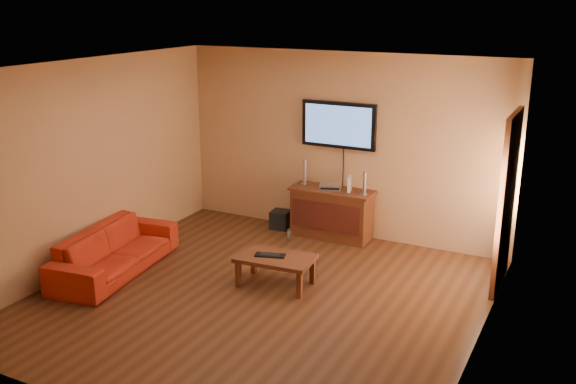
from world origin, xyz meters
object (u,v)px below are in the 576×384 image
Objects in this scene: subwoofer at (281,219)px; keyboard at (270,255)px; sofa at (114,243)px; coffee_table at (276,261)px; media_console at (331,213)px; speaker_left at (305,173)px; game_console at (350,184)px; av_receiver at (330,187)px; television at (339,125)px; speaker_right at (364,184)px; bottle at (289,235)px.

keyboard reaches higher than subwoofer.
sofa is 2.06m from keyboard.
media_console is at bearing 91.47° from coffee_table.
speaker_left is at bearing 103.16° from keyboard.
av_receiver is at bearing 169.45° from game_console.
television is 1.75m from subwoofer.
television is (0.00, 0.19, 1.28)m from media_console.
keyboard is (-0.07, -0.01, 0.06)m from coffee_table.
av_receiver is at bearing 92.35° from coffee_table.
television is 0.89m from speaker_left.
speaker_right is (2.51, 2.37, 0.51)m from sofa.
game_console reaches higher than coffee_table.
bottle is at bearing -94.05° from speaker_left.
sofa is at bearing -122.15° from speaker_left.
game_console is 0.56× the size of keyboard.
av_receiver is (-0.08, 1.85, 0.45)m from coffee_table.
television is at bearing 155.69° from speaker_right.
media_console reaches higher than subwoofer.
television is at bearing 90.00° from media_console.
speaker_left reaches higher than speaker_right.
speaker_right is 1.07× the size of av_receiver.
sofa is 2.53m from bottle.
keyboard is at bearing -71.88° from bottle.
speaker_left is at bearing 105.22° from coffee_table.
game_console is 1.33m from subwoofer.
media_console is at bearing -5.47° from speaker_left.
media_console is 3.24× the size of speaker_left.
speaker_right is 0.55m from av_receiver.
sofa reaches higher than coffee_table.
speaker_right reaches higher than keyboard.
television is at bearing 133.33° from game_console.
game_console is 0.80× the size of subwoofer.
speaker_right reaches higher than coffee_table.
game_console reaches higher than av_receiver.
speaker_left is at bearing -39.80° from sofa.
game_console is (0.30, 0.01, 0.08)m from av_receiver.
bottle is 0.46× the size of keyboard.
speaker_right is at bearing -54.29° from sofa.
av_receiver reaches higher than bottle.
television is 0.90m from av_receiver.
subwoofer is at bearing -33.32° from sofa.
media_console is 1.84m from coffee_table.
coffee_table is at bearing -88.67° from television.
av_receiver is at bearing 173.58° from media_console.
sofa is 5.19× the size of speaker_left.
av_receiver is 0.31m from game_console.
game_console is at bearing -4.76° from subwoofer.
av_receiver is at bearing -47.03° from sofa.
coffee_table is 2.04m from speaker_left.
bottle is (-0.50, -0.60, -1.57)m from television.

